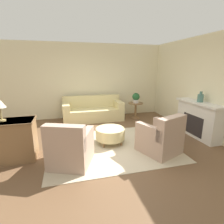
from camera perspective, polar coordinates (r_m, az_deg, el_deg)
name	(u,v)px	position (r m, az deg, el deg)	size (l,w,h in m)	color
ground_plane	(112,147)	(4.45, -0.07, -11.26)	(16.00, 16.00, 0.00)	brown
wall_back	(92,81)	(6.95, -6.40, 10.02)	(9.84, 0.12, 2.80)	beige
wall_right	(212,87)	(5.46, 29.77, 6.99)	(0.12, 9.45, 2.80)	beige
rug	(112,146)	(4.45, -0.07, -11.20)	(3.03, 2.39, 0.01)	beige
couch	(93,111)	(6.56, -6.22, 0.21)	(2.16, 0.88, 0.88)	beige
armchair_left	(70,148)	(3.66, -13.49, -11.48)	(1.01, 1.04, 0.92)	tan
armchair_right	(161,138)	(4.18, 15.71, -8.23)	(1.01, 1.04, 0.92)	tan
ottoman_table	(110,133)	(4.55, -0.58, -6.99)	(0.75, 0.75, 0.40)	beige
side_table	(136,108)	(6.77, 7.71, 1.44)	(0.56, 0.56, 0.61)	olive
fireplace	(198,118)	(5.49, 26.35, -1.90)	(0.44, 1.53, 1.00)	silver
dresser	(5,140)	(4.31, -31.49, -7.90)	(1.22, 0.60, 0.87)	olive
vase_mantel_near	(200,98)	(5.36, 26.92, 4.15)	(0.16, 0.16, 0.29)	#477066
potted_plant_on_side_table	(136,98)	(6.70, 7.82, 4.68)	(0.28, 0.28, 0.38)	beige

